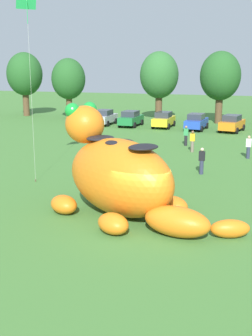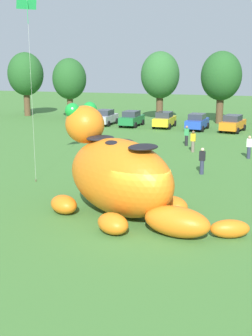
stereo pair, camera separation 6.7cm
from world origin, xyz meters
name	(u,v)px [view 2 (the right image)]	position (x,y,z in m)	size (l,w,h in m)	color
ground_plane	(141,226)	(0.00, 0.00, 0.00)	(160.00, 160.00, 0.00)	#427533
giant_inflatable_creature	(120,176)	(-1.39, 1.35, 1.83)	(9.71, 6.79, 5.01)	orange
car_silver	(105,117)	(-12.29, 29.59, 0.86)	(2.05, 4.16, 1.72)	#B7BABF
car_green	(132,119)	(-9.12, 29.37, 0.86)	(2.11, 4.19, 1.72)	#1E7238
car_yellow	(165,120)	(-5.43, 29.50, 0.86)	(2.04, 4.15, 1.72)	yellow
car_blue	(197,122)	(-1.78, 28.83, 0.86)	(2.21, 4.23, 1.72)	#2347B7
car_orange	(233,123)	(1.88, 28.67, 0.86)	(2.55, 4.36, 1.72)	orange
tree_far_left	(26,74)	(-25.18, 34.83, 5.37)	(4.63, 4.63, 8.21)	brown
tree_left	(69,79)	(-18.48, 33.74, 4.87)	(4.20, 4.20, 7.45)	brown
tree_mid_left	(160,76)	(-7.35, 35.38, 5.37)	(4.63, 4.63, 8.22)	brown
tree_centre_left	(221,76)	(-0.07, 34.69, 5.36)	(4.61, 4.61, 8.19)	brown
spectator_near_inflatable	(202,161)	(1.26, 10.01, 0.85)	(0.38, 0.26, 1.71)	#2D334C
spectator_mid_field	(187,136)	(-1.33, 19.52, 0.85)	(0.38, 0.26, 1.71)	black
spectator_wandering	(193,141)	(-0.38, 16.93, 0.85)	(0.38, 0.26, 1.71)	#726656
spectator_far_side	(249,147)	(3.93, 15.74, 0.85)	(0.38, 0.26, 1.71)	#2D334C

